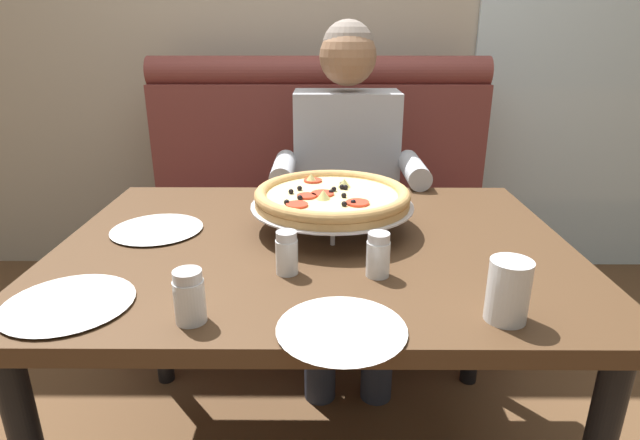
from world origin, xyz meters
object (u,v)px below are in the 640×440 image
booth_bench (318,229)px  patio_chair (505,141)px  shaker_parmesan (190,300)px  diner_main (347,178)px  pizza (332,198)px  dining_table (315,270)px  shaker_oregano (287,256)px  plate_far_side (342,326)px  plate_near_left (157,227)px  drinking_glass (508,294)px  shaker_pepper_flakes (378,258)px  plate_near_right (68,301)px

booth_bench → patio_chair: (1.27, 1.34, 0.13)m
shaker_parmesan → patio_chair: bearing=60.8°
diner_main → pizza: (-0.07, -0.59, 0.11)m
dining_table → shaker_oregano: size_ratio=13.10×
plate_far_side → plate_near_left: bearing=134.5°
diner_main → shaker_oregano: 0.88m
booth_bench → plate_near_left: 1.03m
drinking_glass → patio_chair: size_ratio=0.14×
patio_chair → shaker_oregano: bearing=-118.3°
pizza → shaker_parmesan: bearing=-119.4°
pizza → shaker_parmesan: size_ratio=4.24×
shaker_parmesan → plate_near_left: 0.49m
diner_main → patio_chair: 1.99m
booth_bench → dining_table: bearing=-90.0°
shaker_parmesan → booth_bench: bearing=80.6°
pizza → shaker_oregano: pizza is taller
plate_far_side → patio_chair: bearing=65.7°
shaker_pepper_flakes → dining_table: bearing=125.6°
plate_near_left → plate_near_right: size_ratio=0.96×
pizza → patio_chair: (1.23, 2.20, -0.30)m
booth_bench → patio_chair: size_ratio=1.79×
dining_table → shaker_parmesan: (-0.22, -0.38, 0.13)m
drinking_glass → shaker_pepper_flakes: bearing=140.4°
pizza → shaker_parmesan: (-0.26, -0.47, -0.04)m
shaker_parmesan → plate_far_side: (0.27, -0.03, -0.03)m
shaker_parmesan → plate_far_side: 0.28m
shaker_pepper_flakes → plate_near_right: (-0.61, -0.13, -0.03)m
plate_near_right → pizza: bearing=38.8°
dining_table → plate_near_right: plate_near_right is taller
shaker_oregano → shaker_pepper_flakes: 0.20m
shaker_parmesan → shaker_pepper_flakes: bearing=27.7°
booth_bench → shaker_parmesan: (-0.22, -1.32, 0.38)m
diner_main → shaker_parmesan: 1.11m
shaker_pepper_flakes → drinking_glass: (0.22, -0.18, 0.01)m
pizza → drinking_glass: size_ratio=3.65×
dining_table → pizza: size_ratio=2.96×
pizza → patio_chair: 2.53m
plate_far_side → shaker_oregano: bearing=115.5°
pizza → patio_chair: bearing=60.8°
pizza → plate_near_left: size_ratio=1.79×
diner_main → shaker_pepper_flakes: diner_main is taller
shaker_pepper_flakes → plate_far_side: 0.24m
plate_near_right → plate_far_side: (0.53, -0.09, 0.00)m
diner_main → plate_near_right: size_ratio=5.12×
shaker_parmesan → plate_far_side: bearing=-7.0°
dining_table → shaker_pepper_flakes: 0.27m
booth_bench → plate_near_right: (-0.47, -1.27, 0.34)m
dining_table → plate_near_right: bearing=-145.2°
drinking_glass → patio_chair: 2.82m
diner_main → plate_far_side: size_ratio=5.47×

